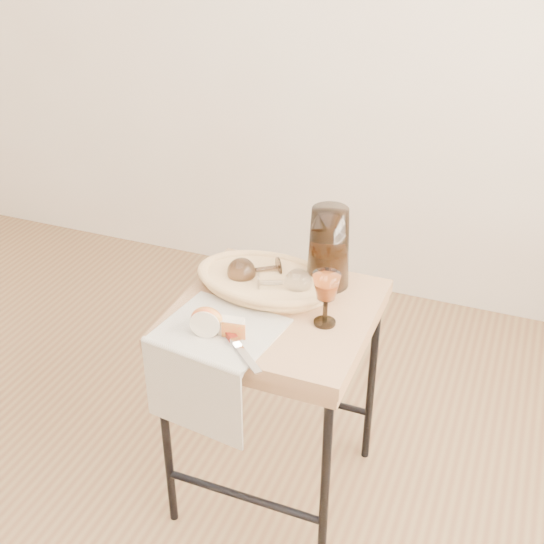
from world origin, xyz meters
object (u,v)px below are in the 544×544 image
at_px(bread_basket, 266,283).
at_px(goblet_lying_b, 281,282).
at_px(side_table, 275,403).
at_px(wine_goblet, 326,299).
at_px(tea_towel, 220,330).
at_px(table_knife, 237,344).
at_px(goblet_lying_a, 257,270).
at_px(pitcher, 329,247).
at_px(apple_half, 207,320).

bearing_deg(bread_basket, goblet_lying_b, -19.11).
relative_size(side_table, goblet_lying_b, 5.34).
xyz_separation_m(bread_basket, wine_goblet, (0.20, -0.09, 0.05)).
distance_m(side_table, goblet_lying_b, 0.38).
relative_size(side_table, tea_towel, 2.30).
bearing_deg(goblet_lying_b, side_table, -109.89).
xyz_separation_m(goblet_lying_b, table_knife, (-0.02, -0.25, -0.04)).
bearing_deg(goblet_lying_b, bread_basket, 136.78).
relative_size(side_table, goblet_lying_a, 5.09).
distance_m(tea_towel, bread_basket, 0.23).
distance_m(bread_basket, table_knife, 0.28).
xyz_separation_m(pitcher, table_knife, (-0.11, -0.37, -0.10)).
bearing_deg(side_table, bread_basket, 127.22).
height_order(tea_towel, bread_basket, bread_basket).
bearing_deg(apple_half, pitcher, 46.20).
distance_m(side_table, goblet_lying_a, 0.40).
bearing_deg(bread_basket, table_knife, -79.86).
relative_size(tea_towel, wine_goblet, 1.93).
relative_size(pitcher, apple_half, 3.34).
bearing_deg(goblet_lying_a, apple_half, 47.39).
xyz_separation_m(pitcher, apple_half, (-0.20, -0.34, -0.07)).
distance_m(goblet_lying_b, apple_half, 0.25).
relative_size(side_table, bread_basket, 1.87).
bearing_deg(wine_goblet, goblet_lying_b, 153.94).
height_order(side_table, goblet_lying_a, goblet_lying_a).
height_order(goblet_lying_a, apple_half, goblet_lying_a).
height_order(bread_basket, pitcher, pitcher).
height_order(tea_towel, table_knife, table_knife).
xyz_separation_m(side_table, goblet_lying_a, (-0.09, 0.09, 0.38)).
distance_m(bread_basket, wine_goblet, 0.23).
distance_m(goblet_lying_a, wine_goblet, 0.26).
distance_m(side_table, bread_basket, 0.36).
height_order(goblet_lying_b, wine_goblet, wine_goblet).
xyz_separation_m(tea_towel, pitcher, (0.18, 0.32, 0.11)).
bearing_deg(side_table, tea_towel, -120.88).
relative_size(tea_towel, pitcher, 1.06).
relative_size(goblet_lying_b, wine_goblet, 0.83).
height_order(goblet_lying_b, table_knife, goblet_lying_b).
bearing_deg(bread_basket, side_table, -50.09).
relative_size(goblet_lying_a, pitcher, 0.48).
distance_m(tea_towel, wine_goblet, 0.28).
xyz_separation_m(goblet_lying_b, wine_goblet, (0.15, -0.07, 0.02)).
distance_m(goblet_lying_b, table_knife, 0.26).
xyz_separation_m(goblet_lying_a, pitcher, (0.18, 0.08, 0.06)).
height_order(bread_basket, table_knife, bread_basket).
bearing_deg(goblet_lying_a, pitcher, 168.53).
xyz_separation_m(side_table, table_knife, (-0.02, -0.20, 0.34)).
bearing_deg(wine_goblet, goblet_lying_a, 154.81).
height_order(apple_half, table_knife, apple_half).
relative_size(tea_towel, bread_basket, 0.81).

